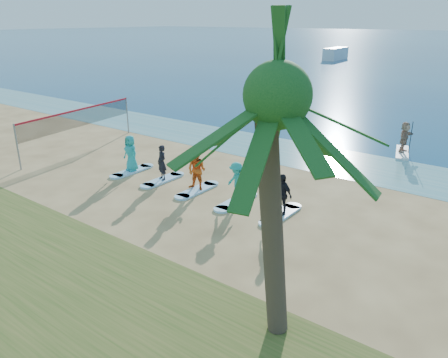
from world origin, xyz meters
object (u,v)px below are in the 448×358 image
Objects in this scene: paddleboarder at (405,137)px; student_2 at (197,170)px; surfboard_3 at (236,201)px; surfboard_4 at (281,215)px; student_1 at (162,163)px; student_4 at (282,194)px; surfboard_1 at (163,180)px; volleyball_net at (79,118)px; student_3 at (236,182)px; paddleboard at (402,152)px; surfboard_0 at (132,171)px; palm_tree at (277,98)px; surfboard_2 at (197,190)px; boat_offshore_a at (335,60)px; student_0 at (131,153)px.

paddleboarder is 13.39m from student_2.
surfboard_3 is 2.25m from surfboard_4.
student_4 is at bearing 19.14° from student_1.
student_1 reaches higher than surfboard_1.
volleyball_net reaches higher than paddleboarder.
student_4 is (2.25, 0.00, -0.02)m from student_3.
paddleboard is 1.36× the size of surfboard_0.
paddleboard is (-1.86, 18.29, -5.96)m from palm_tree.
student_3 reaches higher than student_1.
surfboard_0 is 1.28× the size of student_4.
student_1 is at bearing 180.00° from surfboard_2.
surfboard_2 and surfboard_3 have the same top height.
student_3 is (25.31, -68.33, 0.97)m from boat_offshore_a.
paddleboard is 1.72× the size of student_1.
surfboard_3 is at bearing 131.27° from palm_tree.
boat_offshore_a is 73.68m from surfboard_4.
student_2 is (10.31, -1.09, -0.87)m from volleyball_net.
volleyball_net is at bearing -163.37° from student_3.
student_4 is (-1.38, -12.02, 0.89)m from paddleboard.
palm_tree is 12.85m from student_1.
palm_tree is 4.19× the size of student_1.
volleyball_net reaches higher than student_0.
surfboard_1 is (20.80, -68.33, 0.04)m from boat_offshore_a.
boat_offshore_a is at bearing 98.84° from student_2.
student_2 reaches higher than student_0.
student_4 is at bearing 0.00° from surfboard_1.
palm_tree is 3.31× the size of surfboard_4.
student_0 reaches higher than surfboard_0.
surfboard_1 is (2.25, 0.00, 0.00)m from surfboard_0.
student_0 reaches higher than paddleboard.
surfboard_2 is 0.99m from student_2.
surfboard_3 is (-5.50, 6.26, -5.98)m from palm_tree.
surfboard_2 is 1.28× the size of student_4.
student_2 is at bearing -158.41° from student_3.
boat_offshore_a is at bearing 111.97° from surfboard_4.
student_0 is 6.76m from student_3.
boat_offshore_a is 72.12m from surfboard_2.
student_3 is (0.00, 0.00, 0.93)m from surfboard_3.
boat_offshore_a is 73.69m from student_4.
student_4 is (0.00, 0.00, 0.91)m from surfboard_4.
student_0 is 0.86× the size of surfboard_4.
surfboard_2 is at bearing 19.14° from student_1.
student_4 is at bearing -112.02° from paddleboard.
surfboard_1 is 1.00× the size of surfboard_2.
surfboard_4 is at bearing -9.80° from student_2.
volleyball_net is at bearing 172.30° from surfboard_1.
volleyball_net is at bearing -168.56° from student_1.
student_1 is (-10.01, 6.26, -5.06)m from palm_tree.
boat_offshore_a is (-28.95, 56.31, -1.02)m from paddleboarder.
student_0 is (-12.26, 6.26, -4.99)m from palm_tree.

